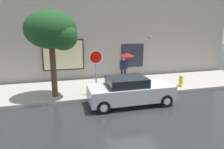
% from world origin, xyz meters
% --- Properties ---
extents(ground_plane, '(60.00, 60.00, 0.00)m').
position_xyz_m(ground_plane, '(0.00, 0.00, 0.00)').
color(ground_plane, '#282B2D').
extents(sidewalk, '(20.00, 4.00, 0.15)m').
position_xyz_m(sidewalk, '(0.00, 3.00, 0.07)').
color(sidewalk, '#A3A099').
rests_on(sidewalk, ground).
extents(building_facade, '(20.00, 0.67, 7.00)m').
position_xyz_m(building_facade, '(-0.03, 5.50, 3.48)').
color(building_facade, '#9E998E').
rests_on(building_facade, ground).
extents(parked_car, '(4.32, 1.85, 1.46)m').
position_xyz_m(parked_car, '(-0.23, 0.04, 0.72)').
color(parked_car, '#B7BABF').
rests_on(parked_car, ground).
extents(fire_hydrant, '(0.30, 0.44, 0.73)m').
position_xyz_m(fire_hydrant, '(3.83, 1.70, 0.50)').
color(fire_hydrant, yellow).
rests_on(fire_hydrant, sidewalk).
extents(pedestrian_with_umbrella, '(1.09, 1.09, 1.98)m').
position_xyz_m(pedestrian_with_umbrella, '(0.82, 3.84, 1.76)').
color(pedestrian_with_umbrella, black).
rests_on(pedestrian_with_umbrella, sidewalk).
extents(street_tree, '(2.67, 2.27, 4.64)m').
position_xyz_m(street_tree, '(-3.84, 1.81, 3.68)').
color(street_tree, '#4C3823').
rests_on(street_tree, sidewalk).
extents(stop_sign, '(0.76, 0.10, 2.53)m').
position_xyz_m(stop_sign, '(-1.69, 1.56, 1.93)').
color(stop_sign, gray).
rests_on(stop_sign, sidewalk).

